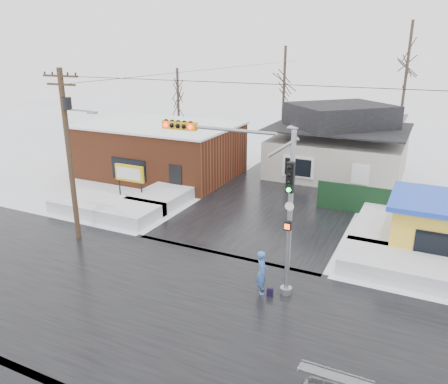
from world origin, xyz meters
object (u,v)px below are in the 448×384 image
at_px(utility_pole, 69,147).
at_px(pedestrian, 262,273).
at_px(traffic_signal, 254,187).
at_px(marquee_sign, 129,174).
at_px(kiosk, 437,226).

bearing_deg(utility_pole, pedestrian, -4.62).
distance_m(traffic_signal, pedestrian, 3.64).
xyz_separation_m(utility_pole, marquee_sign, (-1.07, 5.99, -3.19)).
bearing_deg(utility_pole, traffic_signal, -2.95).
height_order(kiosk, pedestrian, kiosk).
relative_size(marquee_sign, kiosk, 0.55).
relative_size(utility_pole, kiosk, 1.96).
bearing_deg(pedestrian, traffic_signal, 34.80).
xyz_separation_m(kiosk, pedestrian, (-6.46, -7.38, -0.50)).
height_order(utility_pole, pedestrian, utility_pole).
xyz_separation_m(marquee_sign, pedestrian, (12.04, -6.88, -0.95)).
relative_size(marquee_sign, pedestrian, 1.32).
distance_m(marquee_sign, kiosk, 18.51).
xyz_separation_m(traffic_signal, kiosk, (7.07, 7.03, -3.08)).
height_order(utility_pole, kiosk, utility_pole).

